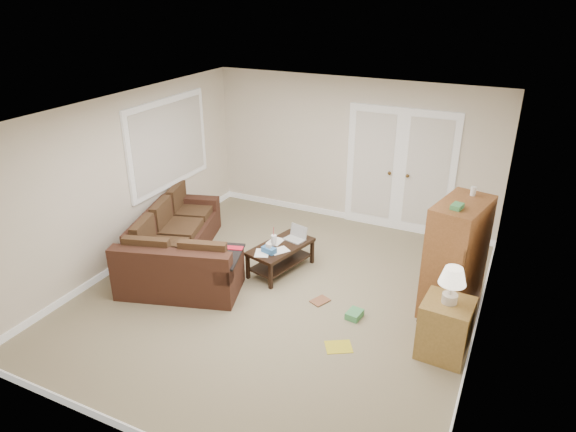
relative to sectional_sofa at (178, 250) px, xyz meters
The scene contains 17 objects.
floor 1.70m from the sectional_sofa, ahead, with size 5.50×5.50×0.00m, color gray.
ceiling 2.77m from the sectional_sofa, ahead, with size 5.00×5.50×0.02m, color silver.
wall_left 1.26m from the sectional_sofa, behind, with size 0.02×5.50×2.50m, color silver.
wall_right 4.28m from the sectional_sofa, ahead, with size 0.02×5.50×2.50m, color silver.
wall_back 3.37m from the sectional_sofa, 58.74° to the left, with size 5.00×0.02×2.50m, color silver.
wall_front 3.35m from the sectional_sofa, 58.55° to the right, with size 5.00×0.02×2.50m, color silver.
baseboards 1.69m from the sectional_sofa, ahead, with size 5.00×5.50×0.10m, color white, non-canonical shape.
french_doors 3.79m from the sectional_sofa, 47.18° to the left, with size 1.80×0.05×2.13m.
window_left 1.79m from the sectional_sofa, 127.96° to the left, with size 0.05×1.92×1.42m.
sectional_sofa is the anchor object (origin of this frame).
coffee_table 1.53m from the sectional_sofa, 23.45° to the left, with size 0.74×1.11×0.69m.
tv_armoire 3.87m from the sectional_sofa, ahead, with size 0.70×1.02×1.60m.
side_cabinet 3.89m from the sectional_sofa, ahead, with size 0.56×0.56×1.12m.
space_heater 4.35m from the sectional_sofa, 34.50° to the left, with size 0.12×0.10×0.30m, color white.
floor_magazine 2.88m from the sectional_sofa, 14.13° to the right, with size 0.30×0.24×0.01m, color gold.
floor_greenbox 2.77m from the sectional_sofa, ahead, with size 0.17×0.22×0.09m, color #449656.
floor_book 2.17m from the sectional_sofa, ahead, with size 0.18×0.24×0.02m, color brown.
Camera 1 is at (2.64, -5.30, 3.84)m, focal length 32.00 mm.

